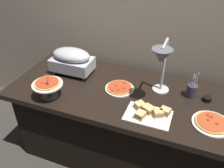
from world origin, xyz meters
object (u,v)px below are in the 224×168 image
object	(u,v)px
heat_lamp	(162,60)
pizza_plate_raised_stand	(48,85)
sauce_cup_far	(207,99)
utensil_holder	(192,90)
pizza_plate_front	(212,123)
sandwich_platter	(149,113)
pizza_plate_center	(119,88)
sauce_cup_near	(46,77)
chafing_dish	(72,60)

from	to	relation	value
heat_lamp	pizza_plate_raised_stand	size ratio (longest dim) A/B	1.95
sauce_cup_far	utensil_holder	bearing A→B (deg)	172.79
pizza_plate_front	sauce_cup_far	distance (m)	0.28
sandwich_platter	sauce_cup_far	xyz separation A→B (m)	(0.39, 0.33, -0.00)
pizza_plate_front	pizza_plate_raised_stand	distance (m)	1.26
pizza_plate_front	sauce_cup_far	size ratio (longest dim) A/B	4.03
heat_lamp	pizza_plate_center	bearing A→B (deg)	173.38
heat_lamp	pizza_plate_raised_stand	world-z (taller)	heat_lamp
sandwich_platter	sauce_cup_near	world-z (taller)	sandwich_platter
chafing_dish	pizza_plate_raised_stand	xyz separation A→B (m)	(0.01, -0.41, -0.03)
pizza_plate_front	utensil_holder	distance (m)	0.34
chafing_dish	sauce_cup_far	distance (m)	1.22
chafing_dish	sandwich_platter	size ratio (longest dim) A/B	1.13
pizza_plate_raised_stand	sandwich_platter	world-z (taller)	pizza_plate_raised_stand
pizza_plate_raised_stand	sandwich_platter	bearing A→B (deg)	5.07
pizza_plate_front	utensil_holder	xyz separation A→B (m)	(-0.17, 0.29, 0.05)
heat_lamp	pizza_plate_center	size ratio (longest dim) A/B	1.93
chafing_dish	sandwich_platter	world-z (taller)	chafing_dish
sauce_cup_far	pizza_plate_center	bearing A→B (deg)	-171.99
sandwich_platter	sauce_cup_far	bearing A→B (deg)	40.51
chafing_dish	sandwich_platter	xyz separation A→B (m)	(0.82, -0.33, -0.12)
sandwich_platter	sauce_cup_near	xyz separation A→B (m)	(-1.00, 0.15, -0.00)
pizza_plate_center	sauce_cup_far	bearing A→B (deg)	8.01
pizza_plate_raised_stand	sauce_cup_far	world-z (taller)	pizza_plate_raised_stand
pizza_plate_front	sandwich_platter	size ratio (longest dim) A/B	0.81
chafing_dish	sauce_cup_near	distance (m)	0.28
pizza_plate_front	sauce_cup_far	world-z (taller)	sauce_cup_far
sandwich_platter	utensil_holder	size ratio (longest dim) A/B	1.48
pizza_plate_front	chafing_dish	bearing A→B (deg)	167.77
pizza_plate_center	utensil_holder	world-z (taller)	utensil_holder
sandwich_platter	utensil_holder	distance (m)	0.44
utensil_holder	heat_lamp	bearing A→B (deg)	-148.29
heat_lamp	pizza_plate_raised_stand	bearing A→B (deg)	-162.05
pizza_plate_front	pizza_plate_raised_stand	world-z (taller)	pizza_plate_raised_stand
sandwich_platter	sauce_cup_near	size ratio (longest dim) A/B	5.09
chafing_dish	pizza_plate_front	bearing A→B (deg)	-12.23
heat_lamp	sauce_cup_near	xyz separation A→B (m)	(-1.01, -0.04, -0.35)
utensil_holder	chafing_dish	bearing A→B (deg)	-179.14
pizza_plate_front	utensil_holder	world-z (taller)	utensil_holder
heat_lamp	sandwich_platter	size ratio (longest dim) A/B	1.42
pizza_plate_front	pizza_plate_center	xyz separation A→B (m)	(-0.75, 0.17, 0.00)
pizza_plate_raised_stand	pizza_plate_center	bearing A→B (deg)	31.58
pizza_plate_front	pizza_plate_raised_stand	xyz separation A→B (m)	(-1.25, -0.13, 0.10)
chafing_dish	sauce_cup_far	bearing A→B (deg)	0.01
pizza_plate_front	sauce_cup_far	bearing A→B (deg)	99.26
sandwich_platter	utensil_holder	xyz separation A→B (m)	(0.26, 0.35, 0.04)
chafing_dish	pizza_plate_raised_stand	world-z (taller)	chafing_dish
sauce_cup_near	sandwich_platter	bearing A→B (deg)	-8.70
pizza_plate_center	sandwich_platter	bearing A→B (deg)	-36.63
sauce_cup_far	utensil_holder	size ratio (longest dim) A/B	0.30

